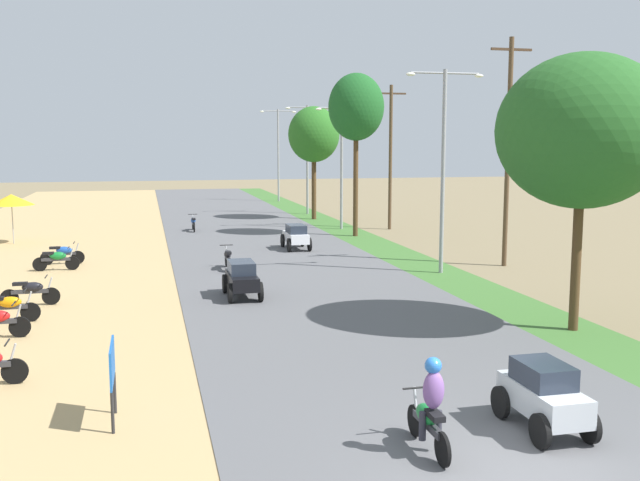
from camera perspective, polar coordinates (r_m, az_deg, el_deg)
ground_plane at (r=12.28m, az=15.04°, el=-17.56°), size 180.00×180.00×0.00m
road_strip at (r=12.26m, az=15.05°, el=-17.39°), size 9.00×140.00×0.08m
parked_motorbike_third at (r=22.53m, az=-23.41°, el=-4.76°), size 1.80×0.54×0.94m
parked_motorbike_fourth at (r=24.56m, az=-21.86°, el=-3.68°), size 1.80×0.54×0.94m
parked_motorbike_fifth at (r=30.86m, az=-20.08°, el=-1.35°), size 1.80×0.54×0.94m
parked_motorbike_sixth at (r=32.33m, az=-19.64°, el=-0.93°), size 1.80×0.54×0.94m
street_signboard at (r=13.90m, az=-16.08°, el=-9.65°), size 0.06×1.30×1.50m
vendor_umbrella at (r=39.62m, az=-23.19°, el=2.98°), size 2.20×2.20×2.52m
median_tree_nearest at (r=20.61m, az=20.02°, el=8.09°), size 4.57×4.57×7.49m
median_tree_second at (r=39.50m, az=2.87°, el=10.41°), size 3.01×3.01×8.81m
median_tree_third at (r=48.18m, az=-0.49°, el=8.35°), size 3.40×3.40×7.48m
streetlamp_near at (r=28.56m, az=9.71°, el=6.49°), size 3.16×0.20×7.90m
streetlamp_mid at (r=42.73m, az=1.72°, el=6.54°), size 3.16×0.20×7.24m
streetlamp_far at (r=51.71m, az=-1.01°, el=7.03°), size 3.16×0.20×7.70m
streetlamp_farthest at (r=63.04m, az=-3.32°, el=7.26°), size 3.16×0.20×7.93m
utility_pole_near at (r=43.21m, az=5.59°, el=6.76°), size 1.80×0.20×8.51m
utility_pole_far at (r=31.08m, az=14.62°, el=7.00°), size 1.80×0.20×9.43m
car_hatchback_silver at (r=13.75m, az=17.23°, el=-11.48°), size 1.04×2.00×1.23m
car_sedan_black at (r=24.11m, az=-6.20°, el=-2.91°), size 1.10×2.26×1.19m
car_sedan_white at (r=34.66m, az=-1.92°, el=0.40°), size 1.10×2.26×1.19m
motorbike_foreground_rider at (r=12.36m, az=8.68°, el=-12.90°), size 0.54×1.80×1.66m
motorbike_ahead_second at (r=29.46m, az=-7.30°, el=-1.31°), size 0.54×1.80×0.94m
motorbike_ahead_third at (r=42.47m, az=-9.97°, el=1.42°), size 0.54×1.80×0.94m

